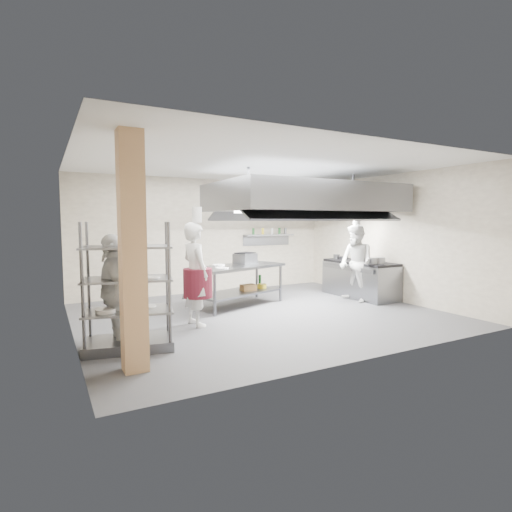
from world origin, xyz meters
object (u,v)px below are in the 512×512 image
island (238,286)px  chef_line (356,263)px  cooking_range (360,280)px  chef_head (195,274)px  chef_plating (112,292)px  griddle (245,259)px  pass_rack (128,286)px  stockpot (373,261)px

island → chef_line: (2.66, -0.87, 0.45)m
cooking_range → chef_head: bearing=-171.6°
chef_head → chef_plating: chef_head is taller
chef_line → griddle: (-2.35, 1.13, 0.12)m
pass_rack → chef_line: 5.51m
cooking_range → stockpot: (-0.22, -0.65, 0.56)m
chef_plating → griddle: bearing=122.9°
pass_rack → chef_line: bearing=24.1°
chef_line → griddle: size_ratio=3.78×
pass_rack → griddle: (3.05, 2.25, 0.09)m
island → griddle: size_ratio=4.61×
griddle → chef_line: bearing=-50.8°
island → chef_plating: 3.49m
chef_line → chef_head: bearing=-81.9°
chef_head → pass_rack: bearing=113.4°
cooking_range → chef_line: size_ratio=1.10×
chef_plating → stockpot: bearing=96.8°
pass_rack → chef_head: 1.55m
chef_head → griddle: bearing=-58.4°
griddle → stockpot: (2.61, -1.41, -0.05)m
pass_rack → chef_head: bearing=44.1°
chef_line → griddle: 2.61m
griddle → stockpot: griddle is taller
pass_rack → cooking_range: size_ratio=0.94×
chef_plating → griddle: size_ratio=3.56×
chef_plating → stockpot: (5.86, 0.69, 0.12)m
chef_plating → chef_line: bearing=99.8°
island → chef_line: chef_line is taller
chef_line → stockpot: chef_line is taller
chef_head → chef_line: size_ratio=1.03×
chef_plating → island: bearing=122.1°
island → cooking_range: size_ratio=1.11×
stockpot → pass_rack: bearing=-171.6°
island → chef_line: 2.84m
stockpot → chef_head: bearing=-179.7°
chef_head → griddle: size_ratio=3.90×
pass_rack → chef_head: size_ratio=1.00×
pass_rack → chef_plating: bearing=155.4°
island → chef_head: 1.90m
island → pass_rack: bearing=-162.9°
griddle → island: bearing=-165.0°
cooking_range → griddle: griddle is taller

